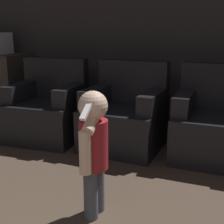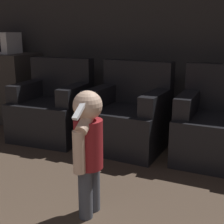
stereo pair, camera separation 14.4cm
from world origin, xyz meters
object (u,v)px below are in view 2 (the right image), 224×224
person_toddler (88,144)px  armchair_right (220,127)px  microwave (1,43)px  armchair_left (53,109)px  armchair_middle (129,117)px

person_toddler → armchair_right: bearing=154.2°
armchair_right → microwave: bearing=174.8°
armchair_right → microwave: size_ratio=2.09×
armchair_right → microwave: microwave is taller
armchair_left → armchair_middle: size_ratio=1.00×
armchair_middle → person_toddler: (0.16, -1.36, 0.19)m
armchair_right → person_toddler: (-0.79, -1.36, 0.19)m
armchair_right → microwave: (-2.98, 0.43, 0.75)m
armchair_left → armchair_middle: (0.96, -0.00, 0.00)m
armchair_right → armchair_middle: bearing=-176.9°
armchair_middle → microwave: size_ratio=2.09×
person_toddler → microwave: bearing=-124.8°
armchair_right → person_toddler: armchair_right is taller
armchair_right → microwave: 3.11m
armchair_left → microwave: microwave is taller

